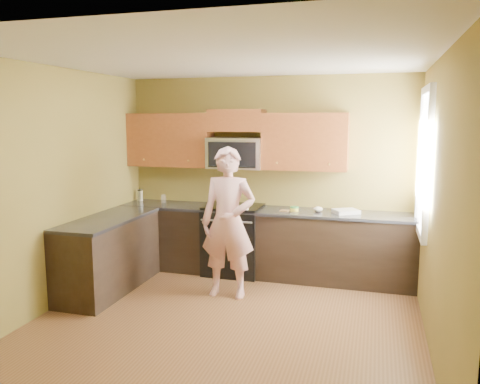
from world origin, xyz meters
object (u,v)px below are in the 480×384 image
(stove, at_px, (234,239))
(woman, at_px, (228,223))
(travel_mug, at_px, (140,201))
(microwave, at_px, (236,168))
(frying_pan, at_px, (229,209))
(butter_tub, at_px, (294,211))

(stove, relative_size, woman, 0.53)
(travel_mug, bearing_deg, microwave, -1.03)
(microwave, distance_m, woman, 1.14)
(woman, distance_m, frying_pan, 0.62)
(microwave, height_order, woman, woman)
(microwave, bearing_deg, travel_mug, 178.97)
(microwave, distance_m, frying_pan, 0.63)
(frying_pan, bearing_deg, travel_mug, 146.04)
(stove, distance_m, microwave, 0.98)
(woman, height_order, travel_mug, woman)
(stove, xyz_separation_m, travel_mug, (-1.49, 0.15, 0.45))
(woman, bearing_deg, microwave, 99.63)
(butter_tub, relative_size, travel_mug, 0.64)
(stove, height_order, woman, woman)
(woman, bearing_deg, stove, 101.20)
(stove, height_order, frying_pan, frying_pan)
(microwave, relative_size, woman, 0.42)
(woman, xyz_separation_m, frying_pan, (-0.18, 0.60, 0.05))
(stove, bearing_deg, microwave, 90.00)
(butter_tub, distance_m, travel_mug, 2.34)
(butter_tub, bearing_deg, stove, 178.35)
(woman, relative_size, butter_tub, 16.35)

